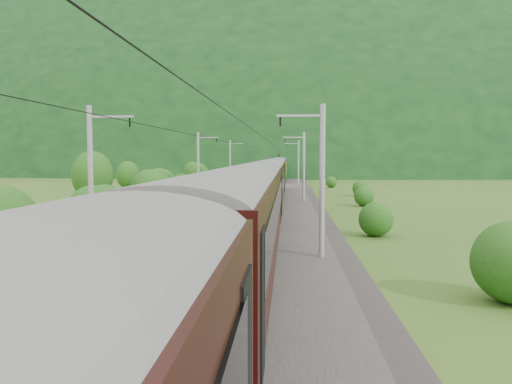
{
  "coord_description": "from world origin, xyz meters",
  "views": [
    {
      "loc": [
        4.45,
        -26.17,
        5.67
      ],
      "look_at": [
        1.75,
        14.87,
        2.6
      ],
      "focal_mm": 35.0,
      "sensor_mm": 36.0,
      "label": 1
    }
  ],
  "objects": [
    {
      "name": "overhead_wires",
      "position": [
        0.0,
        10.0,
        7.1
      ],
      "size": [
        4.83,
        198.0,
        0.03
      ],
      "color": "black",
      "rests_on": "ground"
    },
    {
      "name": "vegetation_right",
      "position": [
        12.22,
        2.75,
        1.16
      ],
      "size": [
        6.05,
        103.63,
        2.86
      ],
      "color": "#234713",
      "rests_on": "ground"
    },
    {
      "name": "mountain_main",
      "position": [
        0.0,
        260.0,
        0.0
      ],
      "size": [
        504.0,
        360.0,
        244.0
      ],
      "primitive_type": "ellipsoid",
      "color": "black",
      "rests_on": "ground"
    },
    {
      "name": "mountain_ridge",
      "position": [
        -120.0,
        300.0,
        0.0
      ],
      "size": [
        336.0,
        280.0,
        132.0
      ],
      "primitive_type": "ellipsoid",
      "color": "black",
      "rests_on": "ground"
    },
    {
      "name": "hazard_post_near",
      "position": [
        -0.26,
        36.18,
        1.02
      ],
      "size": [
        0.15,
        0.15,
        1.45
      ],
      "primitive_type": "cylinder",
      "color": "red",
      "rests_on": "railbed"
    },
    {
      "name": "track_left",
      "position": [
        -2.4,
        10.0,
        0.37
      ],
      "size": [
        2.4,
        220.0,
        0.27
      ],
      "color": "brown",
      "rests_on": "railbed"
    },
    {
      "name": "ground",
      "position": [
        0.0,
        0.0,
        0.0
      ],
      "size": [
        600.0,
        600.0,
        0.0
      ],
      "primitive_type": "plane",
      "color": "#2A4D18",
      "rests_on": "ground"
    },
    {
      "name": "catenary_left",
      "position": [
        -6.12,
        32.0,
        4.5
      ],
      "size": [
        2.54,
        192.28,
        8.0
      ],
      "color": "gray",
      "rests_on": "railbed"
    },
    {
      "name": "railbed",
      "position": [
        0.0,
        10.0,
        0.15
      ],
      "size": [
        14.0,
        220.0,
        0.3
      ],
      "primitive_type": "cube",
      "color": "#38332D",
      "rests_on": "ground"
    },
    {
      "name": "vegetation_left",
      "position": [
        -13.63,
        16.2,
        2.33
      ],
      "size": [
        13.08,
        147.37,
        6.47
      ],
      "color": "#234713",
      "rests_on": "ground"
    },
    {
      "name": "track_right",
      "position": [
        2.4,
        10.0,
        0.37
      ],
      "size": [
        2.4,
        220.0,
        0.27
      ],
      "color": "brown",
      "rests_on": "railbed"
    },
    {
      "name": "hazard_post_far",
      "position": [
        0.3,
        34.36,
        0.99
      ],
      "size": [
        0.15,
        0.15,
        1.39
      ],
      "primitive_type": "cylinder",
      "color": "red",
      "rests_on": "railbed"
    },
    {
      "name": "catenary_right",
      "position": [
        6.12,
        32.0,
        4.5
      ],
      "size": [
        2.54,
        192.28,
        8.0
      ],
      "color": "gray",
      "rests_on": "railbed"
    },
    {
      "name": "train",
      "position": [
        2.4,
        18.5,
        3.79
      ],
      "size": [
        3.24,
        131.29,
        5.64
      ],
      "color": "black",
      "rests_on": "ground"
    },
    {
      "name": "signal",
      "position": [
        -4.03,
        44.21,
        1.64
      ],
      "size": [
        0.25,
        0.25,
        2.28
      ],
      "color": "black",
      "rests_on": "railbed"
    }
  ]
}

